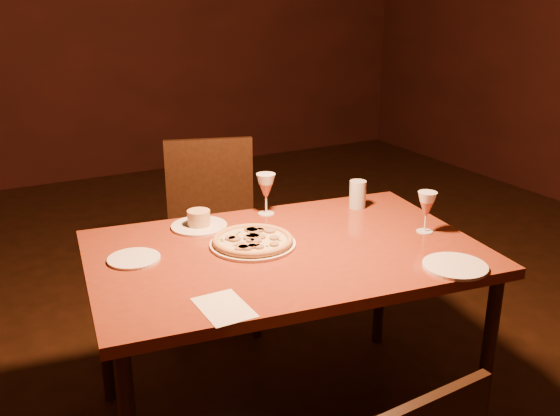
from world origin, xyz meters
name	(u,v)px	position (x,y,z in m)	size (l,w,h in m)	color
floor	(305,372)	(0.00, 0.00, 0.00)	(7.00, 7.00, 0.00)	#321910
back_wall	(95,2)	(0.00, 3.50, 1.50)	(6.00, 0.04, 3.00)	#391312
dining_table	(285,265)	(-0.23, -0.24, 0.67)	(1.48, 1.06, 0.74)	maroon
chair_far	(213,223)	(-0.15, 0.67, 0.51)	(0.55, 0.55, 0.91)	black
pizza_plate	(253,241)	(-0.32, -0.16, 0.76)	(0.31, 0.31, 0.03)	white
ramekin_saucer	(199,222)	(-0.43, 0.10, 0.76)	(0.22, 0.22, 0.07)	white
wine_glass_far	(266,194)	(-0.13, 0.11, 0.82)	(0.08, 0.08, 0.17)	#AB5C47
wine_glass_right	(426,212)	(0.31, -0.35, 0.82)	(0.07, 0.07, 0.16)	#AB5C47
water_tumbler	(358,194)	(0.25, 0.00, 0.80)	(0.07, 0.07, 0.12)	#B1BDC2
side_plate_left	(134,259)	(-0.74, -0.08, 0.74)	(0.18, 0.18, 0.01)	white
side_plate_near	(455,266)	(0.19, -0.65, 0.74)	(0.22, 0.22, 0.01)	white
menu_card	(224,308)	(-0.60, -0.54, 0.74)	(0.13, 0.20, 0.00)	silver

